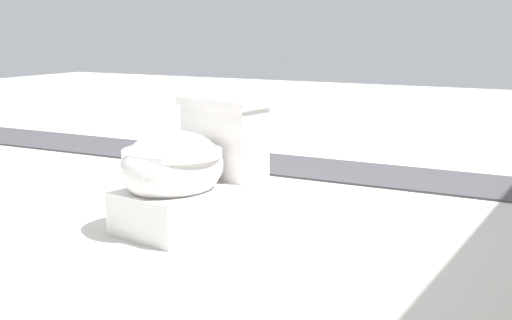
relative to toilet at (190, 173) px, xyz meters
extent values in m
plane|color=beige|center=(0.02, 0.00, -0.22)|extent=(14.00, 14.00, 0.00)
cube|color=#423F44|center=(-1.29, 0.50, -0.21)|extent=(0.56, 8.00, 0.01)
cube|color=white|center=(0.00, 0.00, -0.14)|extent=(0.65, 0.44, 0.17)
ellipsoid|color=white|center=(0.09, -0.02, 0.04)|extent=(0.49, 0.43, 0.28)
cylinder|color=white|center=(0.09, -0.02, 0.10)|extent=(0.45, 0.45, 0.03)
cube|color=white|center=(-0.21, 0.04, 0.10)|extent=(0.23, 0.37, 0.30)
cube|color=white|center=(-0.21, 0.04, 0.27)|extent=(0.26, 0.39, 0.04)
cylinder|color=silver|center=(-0.20, 0.12, 0.29)|extent=(0.02, 0.02, 0.01)
camera|label=1|loc=(2.32, 1.57, 0.59)|focal=50.00mm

